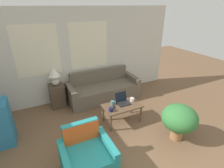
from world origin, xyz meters
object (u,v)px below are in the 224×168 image
(coffee_table, at_px, (122,107))
(cup_navy, at_px, (111,109))
(potted_plant, at_px, (179,119))
(couch, at_px, (103,90))
(table_lamp, at_px, (54,75))
(laptop, at_px, (123,101))
(armchair, at_px, (87,158))
(tv_remote, at_px, (114,107))
(cup_yellow, at_px, (112,103))
(cup_white, at_px, (132,100))

(coffee_table, xyz_separation_m, cup_navy, (-0.35, -0.11, 0.10))
(coffee_table, relative_size, potted_plant, 1.14)
(couch, relative_size, coffee_table, 2.33)
(table_lamp, xyz_separation_m, laptop, (1.33, -1.31, -0.45))
(table_lamp, bearing_deg, laptop, -44.51)
(armchair, relative_size, laptop, 2.80)
(coffee_table, xyz_separation_m, tv_remote, (-0.22, -0.00, 0.07))
(laptop, bearing_deg, potted_plant, -58.76)
(couch, distance_m, cup_navy, 1.46)
(cup_navy, bearing_deg, laptop, 26.25)
(couch, relative_size, tv_remote, 13.69)
(cup_navy, distance_m, tv_remote, 0.17)
(coffee_table, bearing_deg, potted_plant, -54.16)
(laptop, relative_size, cup_yellow, 3.36)
(couch, xyz_separation_m, potted_plant, (0.70, -2.32, 0.22))
(armchair, xyz_separation_m, tv_remote, (0.99, 0.97, 0.18))
(table_lamp, relative_size, potted_plant, 0.63)
(couch, bearing_deg, potted_plant, -73.22)
(armchair, distance_m, laptop, 1.68)
(cup_navy, bearing_deg, coffee_table, 16.96)
(couch, height_order, tv_remote, couch)
(tv_remote, bearing_deg, coffee_table, 0.72)
(armchair, relative_size, potted_plant, 1.06)
(laptop, bearing_deg, tv_remote, -160.84)
(cup_white, bearing_deg, table_lamp, 139.98)
(armchair, height_order, laptop, armchair)
(cup_yellow, relative_size, tv_remote, 0.58)
(armchair, xyz_separation_m, coffee_table, (1.22, 0.97, 0.12))
(table_lamp, bearing_deg, armchair, -88.74)
(tv_remote, bearing_deg, armchair, -135.67)
(laptop, bearing_deg, cup_yellow, 168.20)
(armchair, height_order, potted_plant, armchair)
(armchair, bearing_deg, couch, 60.51)
(armchair, xyz_separation_m, cup_navy, (0.87, 0.87, 0.22))
(cup_yellow, bearing_deg, cup_white, -8.64)
(cup_yellow, distance_m, tv_remote, 0.16)
(coffee_table, bearing_deg, armchair, -141.35)
(cup_yellow, height_order, tv_remote, cup_yellow)
(table_lamp, bearing_deg, tv_remote, -53.40)
(couch, relative_size, cup_white, 21.22)
(tv_remote, bearing_deg, couch, 77.72)
(couch, distance_m, tv_remote, 1.32)
(armchair, xyz_separation_m, cup_yellow, (1.03, 1.12, 0.22))
(laptop, relative_size, cup_white, 3.02)
(table_lamp, height_order, tv_remote, table_lamp)
(armchair, bearing_deg, potted_plant, -2.06)
(potted_plant, bearing_deg, coffee_table, 125.84)
(table_lamp, distance_m, laptop, 1.92)
(coffee_table, bearing_deg, tv_remote, -179.28)
(laptop, distance_m, potted_plant, 1.33)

